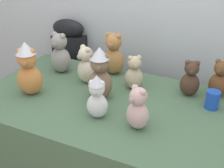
{
  "coord_description": "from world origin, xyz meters",
  "views": [
    {
      "loc": [
        0.63,
        -1.1,
        1.68
      ],
      "look_at": [
        0.0,
        0.25,
        0.89
      ],
      "focal_mm": 45.93,
      "sensor_mm": 36.0,
      "label": 1
    }
  ],
  "objects_px": {
    "teddy_bear_chestnut": "(219,80)",
    "teddy_bear_ginger": "(28,69)",
    "display_table": "(112,150)",
    "instrument_case": "(72,76)",
    "teddy_bear_sand": "(134,73)",
    "teddy_bear_mocha": "(100,74)",
    "teddy_bear_ash": "(60,54)",
    "teddy_bear_snow": "(97,97)",
    "teddy_bear_cream": "(86,66)",
    "teddy_bear_caramel": "(113,55)",
    "party_cup_blue": "(212,100)",
    "teddy_bear_cocoa": "(190,79)",
    "teddy_bear_blush": "(138,109)"
  },
  "relations": [
    {
      "from": "teddy_bear_chestnut",
      "to": "teddy_bear_caramel",
      "type": "xyz_separation_m",
      "value": [
        -0.73,
        0.02,
        0.03
      ]
    },
    {
      "from": "teddy_bear_cream",
      "to": "teddy_bear_chestnut",
      "type": "bearing_deg",
      "value": 41.72
    },
    {
      "from": "teddy_bear_snow",
      "to": "teddy_bear_cream",
      "type": "height_order",
      "value": "teddy_bear_cream"
    },
    {
      "from": "instrument_case",
      "to": "teddy_bear_ginger",
      "type": "height_order",
      "value": "teddy_bear_ginger"
    },
    {
      "from": "teddy_bear_chestnut",
      "to": "teddy_bear_mocha",
      "type": "xyz_separation_m",
      "value": [
        -0.65,
        -0.33,
        0.05
      ]
    },
    {
      "from": "teddy_bear_cocoa",
      "to": "teddy_bear_ash",
      "type": "bearing_deg",
      "value": 170.37
    },
    {
      "from": "instrument_case",
      "to": "teddy_bear_caramel",
      "type": "xyz_separation_m",
      "value": [
        0.51,
        -0.22,
        0.38
      ]
    },
    {
      "from": "teddy_bear_chestnut",
      "to": "teddy_bear_ginger",
      "type": "relative_size",
      "value": 0.7
    },
    {
      "from": "teddy_bear_blush",
      "to": "teddy_bear_chestnut",
      "type": "distance_m",
      "value": 0.62
    },
    {
      "from": "teddy_bear_snow",
      "to": "teddy_bear_cream",
      "type": "distance_m",
      "value": 0.43
    },
    {
      "from": "teddy_bear_chestnut",
      "to": "teddy_bear_mocha",
      "type": "height_order",
      "value": "teddy_bear_mocha"
    },
    {
      "from": "instrument_case",
      "to": "teddy_bear_cocoa",
      "type": "distance_m",
      "value": 1.17
    },
    {
      "from": "instrument_case",
      "to": "teddy_bear_chestnut",
      "type": "relative_size",
      "value": 4.37
    },
    {
      "from": "teddy_bear_ash",
      "to": "display_table",
      "type": "bearing_deg",
      "value": -16.44
    },
    {
      "from": "teddy_bear_ginger",
      "to": "teddy_bear_ash",
      "type": "height_order",
      "value": "teddy_bear_ginger"
    },
    {
      "from": "teddy_bear_sand",
      "to": "teddy_bear_mocha",
      "type": "xyz_separation_m",
      "value": [
        -0.14,
        -0.2,
        0.05
      ]
    },
    {
      "from": "display_table",
      "to": "teddy_bear_cocoa",
      "type": "relative_size",
      "value": 7.08
    },
    {
      "from": "display_table",
      "to": "teddy_bear_chestnut",
      "type": "relative_size",
      "value": 6.92
    },
    {
      "from": "instrument_case",
      "to": "teddy_bear_caramel",
      "type": "bearing_deg",
      "value": -29.53
    },
    {
      "from": "teddy_bear_cocoa",
      "to": "teddy_bear_mocha",
      "type": "height_order",
      "value": "teddy_bear_mocha"
    },
    {
      "from": "instrument_case",
      "to": "teddy_bear_chestnut",
      "type": "xyz_separation_m",
      "value": [
        1.24,
        -0.24,
        0.35
      ]
    },
    {
      "from": "teddy_bear_chestnut",
      "to": "teddy_bear_ash",
      "type": "distance_m",
      "value": 1.09
    },
    {
      "from": "teddy_bear_chestnut",
      "to": "teddy_bear_sand",
      "type": "bearing_deg",
      "value": -147.17
    },
    {
      "from": "teddy_bear_mocha",
      "to": "party_cup_blue",
      "type": "distance_m",
      "value": 0.67
    },
    {
      "from": "teddy_bear_cream",
      "to": "teddy_bear_cocoa",
      "type": "bearing_deg",
      "value": 39.26
    },
    {
      "from": "teddy_bear_blush",
      "to": "teddy_bear_sand",
      "type": "distance_m",
      "value": 0.43
    },
    {
      "from": "display_table",
      "to": "instrument_case",
      "type": "relative_size",
      "value": 1.58
    },
    {
      "from": "teddy_bear_caramel",
      "to": "party_cup_blue",
      "type": "xyz_separation_m",
      "value": [
        0.71,
        -0.18,
        -0.09
      ]
    },
    {
      "from": "teddy_bear_caramel",
      "to": "display_table",
      "type": "bearing_deg",
      "value": -65.41
    },
    {
      "from": "teddy_bear_blush",
      "to": "teddy_bear_ash",
      "type": "xyz_separation_m",
      "value": [
        -0.74,
        0.41,
        0.03
      ]
    },
    {
      "from": "teddy_bear_cocoa",
      "to": "display_table",
      "type": "bearing_deg",
      "value": -158.22
    },
    {
      "from": "teddy_bear_cream",
      "to": "teddy_bear_mocha",
      "type": "distance_m",
      "value": 0.24
    },
    {
      "from": "teddy_bear_cream",
      "to": "teddy_bear_ash",
      "type": "relative_size",
      "value": 0.88
    },
    {
      "from": "display_table",
      "to": "teddy_bear_snow",
      "type": "relative_size",
      "value": 6.5
    },
    {
      "from": "teddy_bear_ginger",
      "to": "teddy_bear_ash",
      "type": "bearing_deg",
      "value": 69.58
    },
    {
      "from": "teddy_bear_cocoa",
      "to": "teddy_bear_caramel",
      "type": "distance_m",
      "value": 0.57
    },
    {
      "from": "teddy_bear_sand",
      "to": "teddy_bear_mocha",
      "type": "bearing_deg",
      "value": -159.18
    },
    {
      "from": "teddy_bear_blush",
      "to": "teddy_bear_mocha",
      "type": "xyz_separation_m",
      "value": [
        -0.31,
        0.19,
        0.05
      ]
    },
    {
      "from": "teddy_bear_caramel",
      "to": "teddy_bear_ginger",
      "type": "bearing_deg",
      "value": -124.35
    },
    {
      "from": "teddy_bear_snow",
      "to": "teddy_bear_ash",
      "type": "relative_size",
      "value": 0.86
    },
    {
      "from": "display_table",
      "to": "instrument_case",
      "type": "xyz_separation_m",
      "value": [
        -0.67,
        0.59,
        0.15
      ]
    },
    {
      "from": "teddy_bear_mocha",
      "to": "teddy_bear_ash",
      "type": "bearing_deg",
      "value": 136.02
    },
    {
      "from": "teddy_bear_cocoa",
      "to": "teddy_bear_ginger",
      "type": "xyz_separation_m",
      "value": [
        -0.91,
        -0.41,
        0.06
      ]
    },
    {
      "from": "teddy_bear_cream",
      "to": "party_cup_blue",
      "type": "distance_m",
      "value": 0.83
    },
    {
      "from": "instrument_case",
      "to": "teddy_bear_mocha",
      "type": "distance_m",
      "value": 0.91
    },
    {
      "from": "teddy_bear_snow",
      "to": "teddy_bear_cream",
      "type": "xyz_separation_m",
      "value": [
        -0.26,
        0.34,
        -0.0
      ]
    },
    {
      "from": "display_table",
      "to": "teddy_bear_mocha",
      "type": "xyz_separation_m",
      "value": [
        -0.09,
        0.01,
        0.55
      ]
    },
    {
      "from": "teddy_bear_mocha",
      "to": "teddy_bear_caramel",
      "type": "bearing_deg",
      "value": 84.08
    },
    {
      "from": "teddy_bear_cocoa",
      "to": "teddy_bear_chestnut",
      "type": "bearing_deg",
      "value": 8.96
    },
    {
      "from": "teddy_bear_chestnut",
      "to": "teddy_bear_sand",
      "type": "relative_size",
      "value": 1.04
    }
  ]
}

